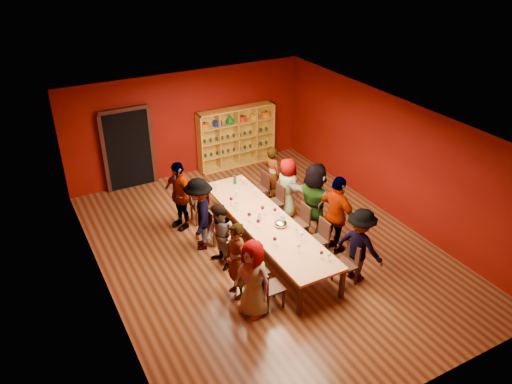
# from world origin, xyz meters

# --- Properties ---
(room_shell) EXTENTS (7.10, 9.10, 3.04)m
(room_shell) POSITION_xyz_m (0.00, 0.00, 1.50)
(room_shell) COLOR #502915
(room_shell) RESTS_ON ground
(tasting_table) EXTENTS (1.10, 4.50, 0.75)m
(tasting_table) POSITION_xyz_m (0.00, 0.00, 0.70)
(tasting_table) COLOR tan
(tasting_table) RESTS_ON ground
(doorway) EXTENTS (1.40, 0.17, 2.30)m
(doorway) POSITION_xyz_m (-1.80, 4.43, 1.12)
(doorway) COLOR black
(doorway) RESTS_ON ground
(shelving_unit) EXTENTS (2.40, 0.40, 1.80)m
(shelving_unit) POSITION_xyz_m (1.40, 4.32, 0.98)
(shelving_unit) COLOR gold
(shelving_unit) RESTS_ON ground
(chair_person_left_0) EXTENTS (0.42, 0.42, 0.89)m
(chair_person_left_0) POSITION_xyz_m (-0.91, -1.70, 0.50)
(chair_person_left_0) COLOR black
(chair_person_left_0) RESTS_ON ground
(person_left_0) EXTENTS (0.69, 0.88, 1.60)m
(person_left_0) POSITION_xyz_m (-1.22, -1.70, 0.80)
(person_left_0) COLOR beige
(person_left_0) RESTS_ON ground
(chair_person_left_1) EXTENTS (0.42, 0.42, 0.89)m
(chair_person_left_1) POSITION_xyz_m (-0.91, -1.10, 0.50)
(chair_person_left_1) COLOR black
(chair_person_left_1) RESTS_ON ground
(person_left_1) EXTENTS (0.45, 0.61, 1.63)m
(person_left_1) POSITION_xyz_m (-1.28, -1.10, 0.82)
(person_left_1) COLOR #4A4A4F
(person_left_1) RESTS_ON ground
(chair_person_left_2) EXTENTS (0.42, 0.42, 0.89)m
(chair_person_left_2) POSITION_xyz_m (-0.91, -0.11, 0.50)
(chair_person_left_2) COLOR black
(chair_person_left_2) RESTS_ON ground
(person_left_2) EXTENTS (0.45, 0.75, 1.49)m
(person_left_2) POSITION_xyz_m (-1.16, -0.11, 0.75)
(person_left_2) COLOR pink
(person_left_2) RESTS_ON ground
(chair_person_left_3) EXTENTS (0.42, 0.42, 0.89)m
(chair_person_left_3) POSITION_xyz_m (-0.91, 0.77, 0.50)
(chair_person_left_3) COLOR black
(chair_person_left_3) RESTS_ON ground
(person_left_3) EXTENTS (0.88, 1.21, 1.73)m
(person_left_3) POSITION_xyz_m (-1.25, 0.77, 0.86)
(person_left_3) COLOR pink
(person_left_3) RESTS_ON ground
(chair_person_left_4) EXTENTS (0.42, 0.42, 0.89)m
(chair_person_left_4) POSITION_xyz_m (-0.91, 1.80, 0.50)
(chair_person_left_4) COLOR black
(chair_person_left_4) RESTS_ON ground
(person_left_4) EXTENTS (0.75, 1.11, 1.73)m
(person_left_4) POSITION_xyz_m (-1.34, 1.80, 0.86)
(person_left_4) COLOR #15193C
(person_left_4) RESTS_ON ground
(chair_person_right_0) EXTENTS (0.42, 0.42, 0.89)m
(chair_person_right_0) POSITION_xyz_m (0.91, -1.80, 0.50)
(chair_person_right_0) COLOR black
(chair_person_right_0) RESTS_ON ground
(person_right_0) EXTENTS (0.78, 1.14, 1.63)m
(person_right_0) POSITION_xyz_m (1.16, -1.80, 0.82)
(person_right_0) COLOR #C0818D
(person_right_0) RESTS_ON ground
(chair_person_right_1) EXTENTS (0.42, 0.42, 0.89)m
(chair_person_right_1) POSITION_xyz_m (0.91, -0.79, 0.50)
(chair_person_right_1) COLOR black
(chair_person_right_1) RESTS_ON ground
(person_right_1) EXTENTS (0.67, 1.15, 1.85)m
(person_right_1) POSITION_xyz_m (1.32, -0.79, 0.93)
(person_right_1) COLOR pink
(person_right_1) RESTS_ON ground
(chair_person_right_2) EXTENTS (0.42, 0.42, 0.89)m
(chair_person_right_2) POSITION_xyz_m (0.91, -0.04, 0.50)
(chair_person_right_2) COLOR black
(chair_person_right_2) RESTS_ON ground
(person_right_2) EXTENTS (1.10, 1.79, 1.86)m
(person_right_2) POSITION_xyz_m (1.25, -0.04, 0.93)
(person_right_2) COLOR beige
(person_right_2) RESTS_ON ground
(chair_person_right_3) EXTENTS (0.42, 0.42, 0.89)m
(chair_person_right_3) POSITION_xyz_m (0.91, 1.08, 0.50)
(chair_person_right_3) COLOR black
(chair_person_right_3) RESTS_ON ground
(person_right_3) EXTENTS (0.54, 0.81, 1.53)m
(person_right_3) POSITION_xyz_m (1.21, 1.08, 0.77)
(person_right_3) COLOR #4E4E53
(person_right_3) RESTS_ON ground
(chair_person_right_4) EXTENTS (0.42, 0.42, 0.89)m
(chair_person_right_4) POSITION_xyz_m (0.91, 1.86, 0.50)
(chair_person_right_4) COLOR black
(chair_person_right_4) RESTS_ON ground
(person_right_4) EXTENTS (0.49, 0.62, 1.53)m
(person_right_4) POSITION_xyz_m (1.24, 1.86, 0.77)
(person_right_4) COLOR #121932
(person_right_4) RESTS_ON ground
(wine_glass_0) EXTENTS (0.08, 0.08, 0.21)m
(wine_glass_0) POSITION_xyz_m (0.27, -1.02, 0.90)
(wine_glass_0) COLOR silver
(wine_glass_0) RESTS_ON tasting_table
(wine_glass_1) EXTENTS (0.08, 0.08, 0.20)m
(wine_glass_1) POSITION_xyz_m (-0.33, 0.78, 0.90)
(wine_glass_1) COLOR silver
(wine_glass_1) RESTS_ON tasting_table
(wine_glass_2) EXTENTS (0.08, 0.08, 0.20)m
(wine_glass_2) POSITION_xyz_m (-0.30, -0.91, 0.90)
(wine_glass_2) COLOR silver
(wine_glass_2) RESTS_ON tasting_table
(wine_glass_3) EXTENTS (0.08, 0.08, 0.21)m
(wine_glass_3) POSITION_xyz_m (-0.28, -0.16, 0.90)
(wine_glass_3) COLOR silver
(wine_glass_3) RESTS_ON tasting_table
(wine_glass_4) EXTENTS (0.08, 0.08, 0.21)m
(wine_glass_4) POSITION_xyz_m (-0.00, -1.34, 0.90)
(wine_glass_4) COLOR silver
(wine_glass_4) RESTS_ON tasting_table
(wine_glass_5) EXTENTS (0.08, 0.08, 0.20)m
(wine_glass_5) POSITION_xyz_m (0.31, 1.06, 0.89)
(wine_glass_5) COLOR silver
(wine_glass_5) RESTS_ON tasting_table
(wine_glass_6) EXTENTS (0.07, 0.07, 0.18)m
(wine_glass_6) POSITION_xyz_m (-0.34, 1.87, 0.88)
(wine_glass_6) COLOR silver
(wine_glass_6) RESTS_ON tasting_table
(wine_glass_7) EXTENTS (0.08, 0.08, 0.21)m
(wine_glass_7) POSITION_xyz_m (-0.37, 0.99, 0.90)
(wine_glass_7) COLOR silver
(wine_glass_7) RESTS_ON tasting_table
(wine_glass_8) EXTENTS (0.08, 0.08, 0.21)m
(wine_glass_8) POSITION_xyz_m (0.35, 1.71, 0.90)
(wine_glass_8) COLOR silver
(wine_glass_8) RESTS_ON tasting_table
(wine_glass_9) EXTENTS (0.08, 0.08, 0.20)m
(wine_glass_9) POSITION_xyz_m (0.28, 0.09, 0.89)
(wine_glass_9) COLOR silver
(wine_glass_9) RESTS_ON tasting_table
(wine_glass_10) EXTENTS (0.07, 0.07, 0.18)m
(wine_glass_10) POSITION_xyz_m (0.34, -0.04, 0.88)
(wine_glass_10) COLOR silver
(wine_glass_10) RESTS_ON tasting_table
(wine_glass_11) EXTENTS (0.07, 0.07, 0.19)m
(wine_glass_11) POSITION_xyz_m (0.26, -1.74, 0.89)
(wine_glass_11) COLOR silver
(wine_glass_11) RESTS_ON tasting_table
(wine_glass_12) EXTENTS (0.08, 0.08, 0.19)m
(wine_glass_12) POSITION_xyz_m (0.35, -1.86, 0.89)
(wine_glass_12) COLOR silver
(wine_glass_12) RESTS_ON tasting_table
(wine_glass_13) EXTENTS (0.09, 0.09, 0.22)m
(wine_glass_13) POSITION_xyz_m (0.07, 0.28, 0.91)
(wine_glass_13) COLOR silver
(wine_glass_13) RESTS_ON tasting_table
(wine_glass_14) EXTENTS (0.08, 0.08, 0.19)m
(wine_glass_14) POSITION_xyz_m (-0.26, -0.88, 0.89)
(wine_glass_14) COLOR silver
(wine_glass_14) RESTS_ON tasting_table
(wine_glass_15) EXTENTS (0.09, 0.09, 0.21)m
(wine_glass_15) POSITION_xyz_m (-0.12, 1.22, 0.90)
(wine_glass_15) COLOR silver
(wine_glass_15) RESTS_ON tasting_table
(wine_glass_16) EXTENTS (0.07, 0.07, 0.18)m
(wine_glass_16) POSITION_xyz_m (0.30, -0.78, 0.88)
(wine_glass_16) COLOR silver
(wine_glass_16) RESTS_ON tasting_table
(wine_glass_17) EXTENTS (0.07, 0.07, 0.18)m
(wine_glass_17) POSITION_xyz_m (0.36, 1.81, 0.88)
(wine_glass_17) COLOR silver
(wine_glass_17) RESTS_ON tasting_table
(wine_glass_18) EXTENTS (0.09, 0.09, 0.21)m
(wine_glass_18) POSITION_xyz_m (-0.33, 0.17, 0.91)
(wine_glass_18) COLOR silver
(wine_glass_18) RESTS_ON tasting_table
(spittoon_bowl) EXTENTS (0.28, 0.28, 0.16)m
(spittoon_bowl) POSITION_xyz_m (0.17, -0.35, 0.82)
(spittoon_bowl) COLOR silver
(spittoon_bowl) RESTS_ON tasting_table
(carafe_a) EXTENTS (0.11, 0.11, 0.23)m
(carafe_a) POSITION_xyz_m (-0.11, 0.08, 0.85)
(carafe_a) COLOR silver
(carafe_a) RESTS_ON tasting_table
(carafe_b) EXTENTS (0.14, 0.14, 0.29)m
(carafe_b) POSITION_xyz_m (0.25, -0.30, 0.88)
(carafe_b) COLOR silver
(carafe_b) RESTS_ON tasting_table
(wine_bottle) EXTENTS (0.08, 0.08, 0.32)m
(wine_bottle) POSITION_xyz_m (0.17, 1.89, 0.87)
(wine_bottle) COLOR #153B1B
(wine_bottle) RESTS_ON tasting_table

